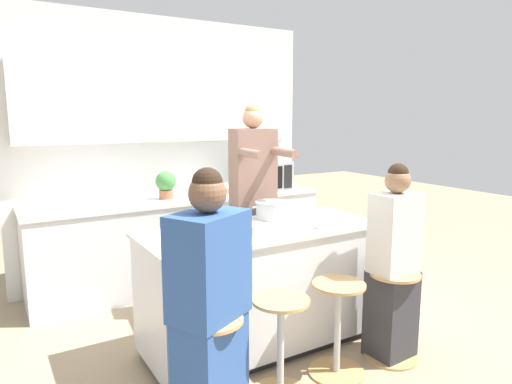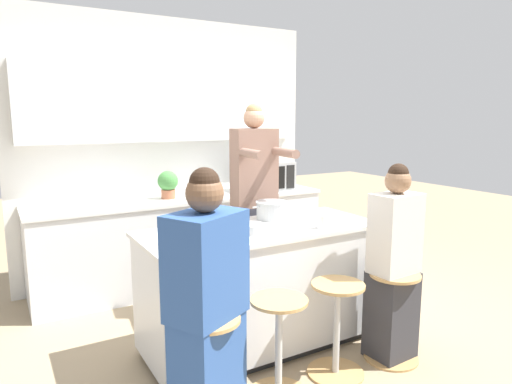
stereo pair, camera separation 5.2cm
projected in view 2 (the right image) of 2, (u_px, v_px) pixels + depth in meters
The scene contains 18 objects.
ground_plane at pixel (261, 345), 3.44m from camera, with size 16.00×16.00×0.00m, color tan.
wall_back at pixel (171, 132), 4.77m from camera, with size 3.19×0.22×2.70m.
back_counter at pixel (185, 240), 4.68m from camera, with size 2.97×0.67×0.90m.
kitchen_island at pixel (261, 287), 3.37m from camera, with size 1.76×0.73×0.91m.
bar_stool_leftmost at pixel (210, 370), 2.51m from camera, with size 0.38×0.38×0.63m.
bar_stool_center_left at pixel (279, 346), 2.76m from camera, with size 0.38×0.38×0.63m.
bar_stool_center_right at pixel (337, 328), 3.00m from camera, with size 0.38×0.38×0.63m.
bar_stool_rightmost at pixel (393, 315), 3.20m from camera, with size 0.38×0.38×0.63m.
person_cooking at pixel (254, 210), 3.91m from camera, with size 0.42×0.62×1.81m.
person_wrapped_blanket at pixel (207, 306), 2.47m from camera, with size 0.50×0.44×1.45m.
person_seated_near at pixel (393, 271), 3.18m from camera, with size 0.34×0.28×1.39m.
cooking_pot at pixel (271, 210), 3.55m from camera, with size 0.33×0.25×0.14m.
fruit_bowl at pixel (252, 228), 3.13m from camera, with size 0.19×0.19×0.06m.
coffee_cup_near at pixel (322, 222), 3.26m from camera, with size 0.12×0.09×0.10m.
banana_bunch at pixel (229, 224), 3.29m from camera, with size 0.17×0.12×0.06m.
juice_carton at pixel (197, 230), 2.83m from camera, with size 0.08×0.08×0.20m.
microwave at pixel (265, 176), 5.01m from camera, with size 0.55×0.41×0.32m.
potted_plant at pixel (168, 183), 4.50m from camera, with size 0.20×0.20×0.28m.
Camera 2 is at (-1.64, -2.75, 1.71)m, focal length 32.00 mm.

